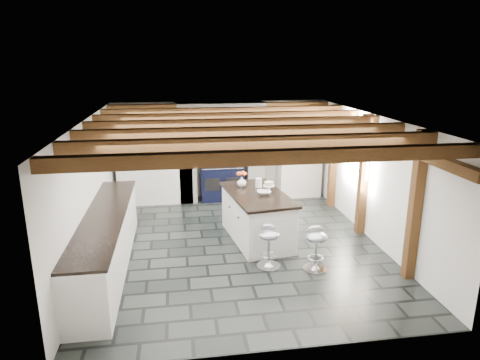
{
  "coord_description": "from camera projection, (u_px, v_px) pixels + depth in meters",
  "views": [
    {
      "loc": [
        -1.03,
        -7.11,
        3.26
      ],
      "look_at": [
        0.1,
        0.4,
        1.1
      ],
      "focal_mm": 32.0,
      "sensor_mm": 36.0,
      "label": 1
    }
  ],
  "objects": [
    {
      "name": "room_shell",
      "position": [
        199.0,
        170.0,
        8.77
      ],
      "size": [
        6.0,
        6.03,
        6.0
      ],
      "color": "white",
      "rests_on": "ground"
    },
    {
      "name": "range_cooker",
      "position": [
        222.0,
        180.0,
        10.22
      ],
      "size": [
        1.0,
        0.63,
        0.99
      ],
      "color": "black",
      "rests_on": "ground"
    },
    {
      "name": "ground",
      "position": [
        238.0,
        244.0,
        7.8
      ],
      "size": [
        6.0,
        6.0,
        0.0
      ],
      "primitive_type": "plane",
      "color": "black",
      "rests_on": "ground"
    },
    {
      "name": "kitchen_island",
      "position": [
        257.0,
        216.0,
        7.9
      ],
      "size": [
        1.2,
        1.94,
        1.21
      ],
      "rotation": [
        0.0,
        0.0,
        0.14
      ],
      "color": "white",
      "rests_on": "ground"
    },
    {
      "name": "bar_stool_far",
      "position": [
        269.0,
        241.0,
        6.84
      ],
      "size": [
        0.46,
        0.46,
        0.72
      ],
      "rotation": [
        0.0,
        0.0,
        -0.4
      ],
      "color": "silver",
      "rests_on": "ground"
    },
    {
      "name": "bar_stool_near",
      "position": [
        316.0,
        244.0,
        6.74
      ],
      "size": [
        0.39,
        0.39,
        0.72
      ],
      "rotation": [
        0.0,
        0.0,
        -0.06
      ],
      "color": "silver",
      "rests_on": "ground"
    }
  ]
}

